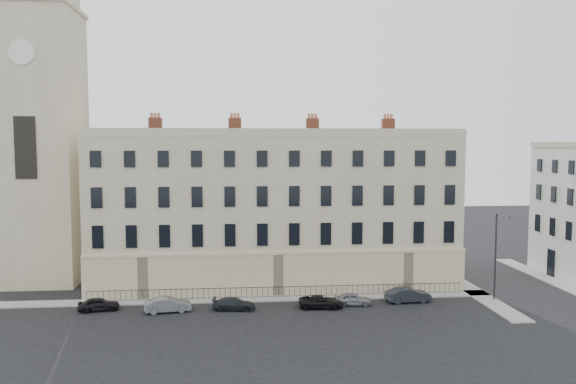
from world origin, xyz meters
The scene contains 14 objects.
ground centered at (0.00, 0.00, 0.00)m, with size 160.00×160.00×0.00m, color black.
terrace centered at (-5.97, 11.97, 7.50)m, with size 36.22×12.22×17.00m.
church_tower centered at (-30.00, 14.00, 18.66)m, with size 8.00×8.13×44.00m.
pavement_terrace centered at (-10.00, 5.00, 0.06)m, with size 48.00×2.00×0.12m, color gray.
pavement_east_return centered at (13.00, 8.00, 0.06)m, with size 2.00×24.00×0.12m, color gray.
pavement_adjacent centered at (23.00, 10.00, 0.06)m, with size 2.00×20.00×0.12m, color gray.
railings centered at (-6.00, 5.40, 0.55)m, with size 35.00×0.04×0.96m.
car_a centered at (-21.76, 2.64, 0.59)m, with size 1.38×3.44×1.17m, color black.
car_b centered at (-15.81, 1.74, 0.64)m, with size 1.36×3.91×1.29m, color slate.
car_c centered at (-10.16, 1.85, 0.53)m, with size 1.50×3.68×1.07m, color black.
car_d centered at (-2.54, 1.77, 0.55)m, with size 1.82×3.95×1.10m, color black.
car_e centered at (0.38, 2.34, 0.56)m, with size 1.32×3.29×1.12m, color slate.
car_f centered at (5.60, 2.83, 0.68)m, with size 1.43×4.11×1.35m, color #21252C.
streetlamp centered at (13.73, 2.62, 4.45)m, with size 0.83×1.63×8.03m.
Camera 1 is at (-9.81, -45.94, 14.28)m, focal length 35.00 mm.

